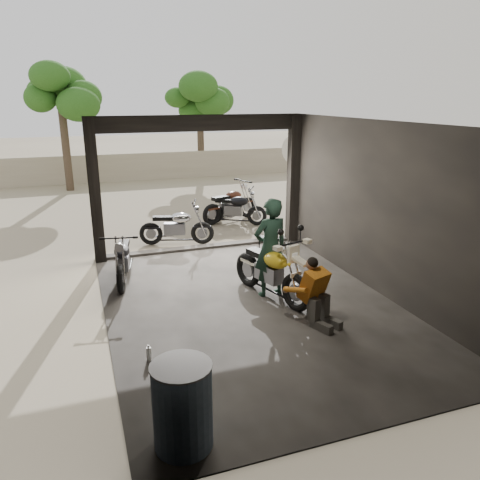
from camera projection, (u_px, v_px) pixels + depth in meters
ground at (251, 307)px, 8.34m from camera, size 80.00×80.00×0.00m
garage at (241, 230)px, 8.46m from camera, size 7.00×7.13×3.20m
boundary_wall at (140, 166)px, 20.79m from camera, size 18.00×0.30×1.20m
tree_left at (59, 85)px, 17.48m from camera, size 2.20×2.20×5.60m
tree_right at (200, 97)px, 20.80m from camera, size 2.20×2.20×5.00m
main_bike at (271, 267)px, 8.55m from camera, size 1.26×1.98×1.23m
left_bike at (123, 256)px, 9.36m from camera, size 0.93×1.68×1.07m
outside_bike_a at (176, 224)px, 11.69m from camera, size 1.75×1.10×1.10m
outside_bike_b at (230, 202)px, 13.90m from camera, size 1.90×1.32×1.19m
outside_bike_c at (235, 206)px, 13.56m from camera, size 1.73×1.40×1.10m
rider at (270, 248)px, 8.57m from camera, size 0.74×0.54×1.87m
mechanic at (319, 295)px, 7.51m from camera, size 0.80×0.91×1.10m
stool at (268, 240)px, 10.70m from camera, size 0.37×0.37×0.52m
helmet at (270, 231)px, 10.63m from camera, size 0.40×0.41×0.31m
oil_drum at (183, 407)px, 4.89m from camera, size 0.73×0.73×0.98m
sign_post at (296, 163)px, 12.97m from camera, size 0.89×0.08×2.66m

